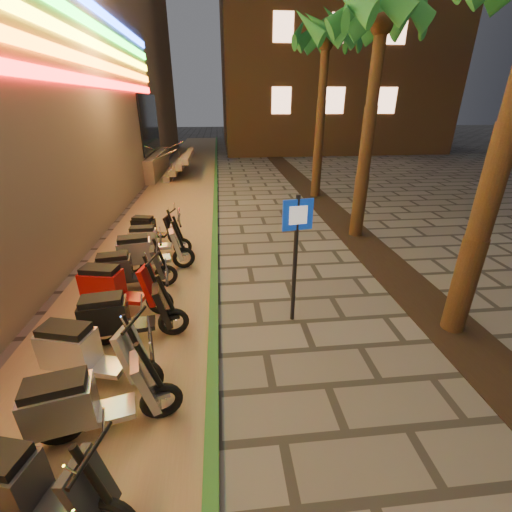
{
  "coord_description": "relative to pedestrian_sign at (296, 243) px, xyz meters",
  "views": [
    {
      "loc": [
        -0.65,
        -2.94,
        3.93
      ],
      "look_at": [
        -0.03,
        3.05,
        1.2
      ],
      "focal_mm": 24.0,
      "sensor_mm": 36.0,
      "label": 1
    }
  ],
  "objects": [
    {
      "name": "scooter_6",
      "position": [
        -3.09,
        -0.39,
        -1.07
      ],
      "size": [
        1.8,
        0.73,
        1.26
      ],
      "rotation": [
        0.0,
        0.0,
        0.14
      ],
      "color": "black",
      "rests_on": "ground"
    },
    {
      "name": "planting_strip",
      "position": [
        2.95,
        2.39,
        -1.61
      ],
      "size": [
        1.2,
        40.0,
        0.02
      ],
      "primitive_type": "cube",
      "color": "black",
      "rests_on": "ground"
    },
    {
      "name": "scooter_4",
      "position": [
        -3.05,
        -2.27,
        -1.06
      ],
      "size": [
        1.82,
        0.86,
        1.28
      ],
      "rotation": [
        0.0,
        0.0,
        0.23
      ],
      "color": "black",
      "rests_on": "ground"
    },
    {
      "name": "green_curb",
      "position": [
        -1.55,
        7.39,
        -1.57
      ],
      "size": [
        0.18,
        60.0,
        0.1
      ],
      "primitive_type": "cube",
      "color": "#225B22",
      "rests_on": "ground"
    },
    {
      "name": "scooter_10",
      "position": [
        -3.2,
        3.35,
        -1.12
      ],
      "size": [
        1.63,
        0.57,
        1.15
      ],
      "rotation": [
        0.0,
        0.0,
        0.02
      ],
      "color": "black",
      "rests_on": "ground"
    },
    {
      "name": "scooter_11",
      "position": [
        -3.42,
        4.38,
        -1.15
      ],
      "size": [
        1.52,
        0.75,
        1.07
      ],
      "rotation": [
        0.0,
        0.0,
        -0.25
      ],
      "color": "black",
      "rests_on": "ground"
    },
    {
      "name": "scooter_3",
      "position": [
        -3.29,
        -3.24,
        -1.08
      ],
      "size": [
        1.76,
        0.88,
        1.25
      ],
      "rotation": [
        0.0,
        0.0,
        -0.26
      ],
      "color": "black",
      "rests_on": "ground"
    },
    {
      "name": "scooter_5",
      "position": [
        -3.36,
        -1.32,
        -1.06
      ],
      "size": [
        1.83,
        0.92,
        1.3
      ],
      "rotation": [
        0.0,
        0.0,
        -0.27
      ],
      "color": "black",
      "rests_on": "ground"
    },
    {
      "name": "parking_strip",
      "position": [
        -3.25,
        7.39,
        -1.61
      ],
      "size": [
        3.4,
        60.0,
        0.01
      ],
      "primitive_type": "cube",
      "color": "#8C7251",
      "rests_on": "ground"
    },
    {
      "name": "scooter_8",
      "position": [
        -3.44,
        1.5,
        -1.1
      ],
      "size": [
        1.71,
        0.71,
        1.2
      ],
      "rotation": [
        0.0,
        0.0,
        0.16
      ],
      "color": "black",
      "rests_on": "ground"
    },
    {
      "name": "scooter_7",
      "position": [
        -3.45,
        0.64,
        -1.06
      ],
      "size": [
        1.84,
        0.86,
        1.29
      ],
      "rotation": [
        0.0,
        0.0,
        -0.22
      ],
      "color": "black",
      "rests_on": "ground"
    },
    {
      "name": "pedestrian_sign",
      "position": [
        0.0,
        0.0,
        0.0
      ],
      "size": [
        0.55,
        0.12,
        2.5
      ],
      "rotation": [
        0.0,
        0.0,
        0.15
      ],
      "color": "black",
      "rests_on": "ground"
    },
    {
      "name": "scooter_9",
      "position": [
        -3.17,
        2.37,
        -1.06
      ],
      "size": [
        1.84,
        0.81,
        1.29
      ],
      "rotation": [
        0.0,
        0.0,
        0.19
      ],
      "color": "black",
      "rests_on": "ground"
    },
    {
      "name": "ground",
      "position": [
        -0.65,
        -2.61,
        -1.62
      ],
      "size": [
        120.0,
        120.0,
        0.0
      ],
      "primitive_type": "plane",
      "color": "#474442",
      "rests_on": "ground"
    },
    {
      "name": "palm_d",
      "position": [
        2.95,
        9.39,
        4.33
      ],
      "size": [
        2.97,
        3.02,
        7.16
      ],
      "color": "#472D19",
      "rests_on": "ground"
    },
    {
      "name": "palm_c",
      "position": [
        2.95,
        4.39,
        4.11
      ],
      "size": [
        2.97,
        3.02,
        6.91
      ],
      "color": "#472D19",
      "rests_on": "ground"
    }
  ]
}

